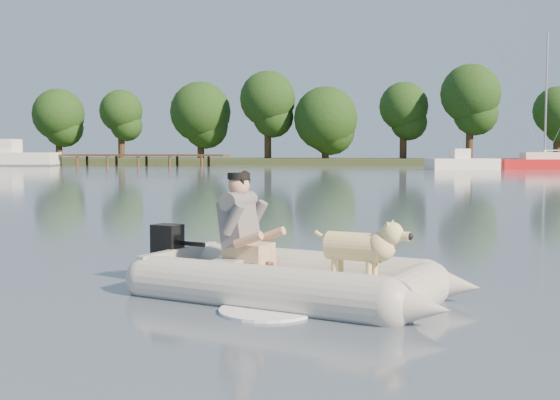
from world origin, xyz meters
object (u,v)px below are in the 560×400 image
(dog, at_px, (354,252))
(sailboat, at_px, (550,163))
(cabin_cruiser, at_px, (8,152))
(man, at_px, (240,220))
(dock, at_px, (132,160))
(motorboat, at_px, (462,156))
(dinghy, at_px, (295,242))

(dog, distance_m, sailboat, 49.23)
(cabin_cruiser, bearing_deg, dog, -63.39)
(man, bearing_deg, cabin_cruiser, 141.53)
(dock, bearing_deg, motorboat, -12.75)
(man, xyz_separation_m, motorboat, (2.80, 45.53, 0.31))
(dock, xyz_separation_m, cabin_cruiser, (-11.02, -2.44, 0.68))
(dock, height_order, sailboat, sailboat)
(dinghy, height_order, cabin_cruiser, cabin_cruiser)
(dog, bearing_deg, sailboat, 95.52)
(dinghy, height_order, sailboat, sailboat)
(motorboat, bearing_deg, dog, -116.64)
(cabin_cruiser, height_order, sailboat, sailboat)
(dock, relative_size, cabin_cruiser, 1.96)
(dock, relative_size, motorboat, 3.45)
(dog, bearing_deg, man, 180.00)
(man, height_order, motorboat, motorboat)
(dock, xyz_separation_m, man, (26.06, -52.06, 0.17))
(motorboat, xyz_separation_m, sailboat, (6.26, 2.76, -0.56))
(motorboat, bearing_deg, dinghy, -117.36)
(cabin_cruiser, xyz_separation_m, sailboat, (46.14, -1.33, -0.75))
(dock, xyz_separation_m, sailboat, (35.12, -3.77, -0.07))
(dinghy, bearing_deg, motorboat, 101.99)
(dock, xyz_separation_m, dinghy, (26.65, -52.26, -0.00))
(dock, height_order, motorboat, motorboat)
(dinghy, distance_m, man, 0.64)
(man, bearing_deg, dog, -0.00)
(dog, distance_m, motorboat, 45.87)
(cabin_cruiser, relative_size, motorboat, 1.76)
(dock, relative_size, sailboat, 1.77)
(dog, relative_size, sailboat, 0.08)
(dinghy, bearing_deg, cabin_cruiser, 141.85)
(dock, bearing_deg, man, -63.41)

